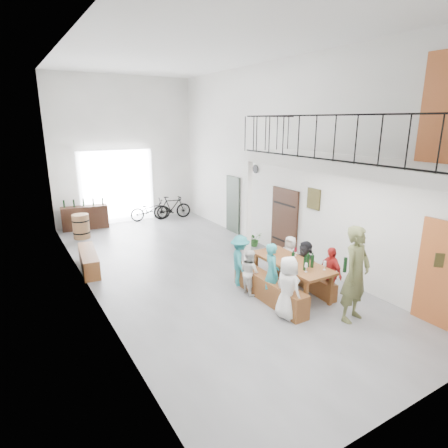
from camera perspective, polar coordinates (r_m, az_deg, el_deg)
floor at (r=10.18m, az=-4.00°, el=-6.93°), size 12.00×12.00×0.00m
room_walls at (r=9.42m, az=-4.41°, el=13.48°), size 12.00×12.00×12.00m
gateway_portal at (r=15.06m, az=-15.93°, el=5.45°), size 2.80×0.08×2.80m
right_wall_decor at (r=9.77m, az=15.27°, el=2.31°), size 0.07×8.28×5.07m
balcony at (r=8.21m, az=18.70°, el=8.27°), size 1.52×5.62×4.00m
tasting_table at (r=8.72m, az=10.25°, el=-6.11°), size 0.87×2.08×0.79m
bench_inner at (r=8.51m, az=6.81°, el=-9.79°), size 0.40×2.29×0.53m
bench_wall at (r=9.25m, az=12.67°, el=-8.31°), size 0.38×1.79×0.41m
tableware at (r=8.42m, az=11.84°, el=-5.31°), size 0.64×1.27×0.35m
side_bench at (r=10.71m, az=-19.91°, el=-5.24°), size 0.60×1.84×0.51m
oak_barrel at (r=13.57m, az=-20.95°, el=-0.33°), size 0.56×0.56×0.83m
serving_counter at (r=14.69m, az=-20.41°, el=0.93°), size 1.66×0.64×0.85m
counter_bottles at (r=14.56m, az=-20.61°, el=3.09°), size 1.36×0.29×0.28m
guest_left_a at (r=7.69m, az=9.71°, el=-9.54°), size 0.45×0.66×1.31m
guest_left_b at (r=8.23m, az=7.27°, el=-7.47°), size 0.47×0.58×1.37m
guest_left_c at (r=8.68m, az=3.95°, el=-7.26°), size 0.42×0.53×1.06m
guest_left_d at (r=9.04m, az=2.45°, el=-5.60°), size 0.75×0.93×1.26m
guest_right_a at (r=8.75m, az=15.87°, el=-7.15°), size 0.38×0.73×1.20m
guest_right_b at (r=9.17m, az=12.17°, el=-5.98°), size 0.40×1.08×1.15m
guest_right_c at (r=9.66m, az=9.97°, el=-4.96°), size 0.52×0.62×1.08m
host_standing at (r=7.83m, az=19.43°, el=-7.23°), size 0.79×0.60×1.95m
potted_plant at (r=11.95m, az=4.71°, el=-2.33°), size 0.41×0.36×0.46m
bicycle_near at (r=15.27m, az=-11.16°, el=2.12°), size 1.65×0.75×0.84m
bicycle_far at (r=15.36m, az=-7.91°, el=2.52°), size 1.59×0.66×0.93m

